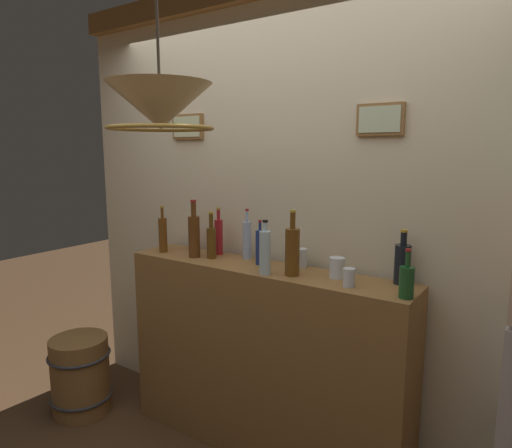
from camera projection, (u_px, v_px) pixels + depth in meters
The scene contains 18 objects.
panelled_rear_partition at pixel (284, 204), 2.64m from camera, with size 3.20×0.15×2.74m.
bar_shelf_unit at pixel (261, 360), 2.59m from camera, with size 1.73×0.33×1.12m, color olive.
liquor_bottle_amaro at pixel (247, 239), 2.67m from camera, with size 0.05×0.05×0.30m.
liquor_bottle_vodka at pixel (407, 281), 1.96m from camera, with size 0.07×0.07×0.22m.
liquor_bottle_vermouth at pixel (402, 263), 2.17m from camera, with size 0.08×0.08×0.27m.
liquor_bottle_sherry at pixel (211, 241), 2.68m from camera, with size 0.06×0.06×0.28m.
liquor_bottle_bourbon at pixel (193, 239), 2.89m from camera, with size 0.05×0.05×0.22m.
liquor_bottle_brandy at pixel (292, 250), 2.31m from camera, with size 0.08×0.08×0.34m.
liquor_bottle_rum at pixel (194, 235), 2.70m from camera, with size 0.07×0.07×0.35m.
liquor_bottle_rye at pixel (260, 247), 2.54m from camera, with size 0.05×0.05×0.26m.
liquor_bottle_tequila at pixel (219, 236), 2.78m from camera, with size 0.05×0.05×0.30m.
liquor_bottle_scotch at pixel (265, 252), 2.33m from camera, with size 0.06×0.06×0.29m.
liquor_bottle_mezcal at pixel (163, 234), 2.84m from camera, with size 0.05×0.05×0.30m.
glass_tumbler_rocks at pixel (337, 268), 2.28m from camera, with size 0.08×0.08×0.11m.
glass_tumbler_highball at pixel (301, 258), 2.48m from camera, with size 0.07×0.07×0.10m.
glass_tumbler_shot at pixel (349, 277), 2.13m from camera, with size 0.06×0.06×0.09m.
pendant_lamp at pixel (160, 108), 1.82m from camera, with size 0.44×0.44×0.57m.
wooden_barrel at pixel (81, 375), 3.02m from camera, with size 0.41×0.41×0.52m.
Camera 1 is at (1.34, -1.16, 1.77)m, focal length 31.36 mm.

